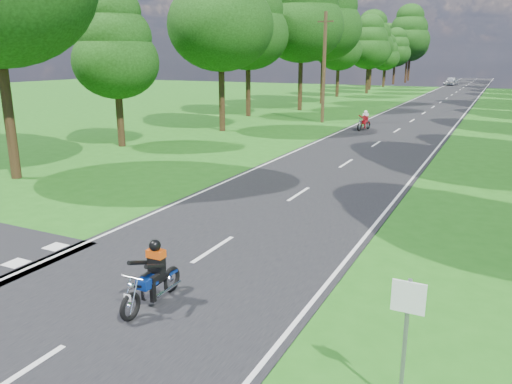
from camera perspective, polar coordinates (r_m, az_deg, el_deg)
The scene contains 9 objects.
ground at distance 11.55m, azimuth -10.11°, elevation -9.84°, with size 160.00×160.00×0.00m, color #1E5D15.
main_road at distance 58.88m, azimuth 20.34°, elevation 9.59°, with size 7.00×140.00×0.02m, color black.
road_markings at distance 57.04m, azimuth 19.98°, elevation 9.48°, with size 7.40×140.00×0.01m.
treeline at distance 68.66m, azimuth 23.24°, elevation 16.90°, with size 40.00×115.35×14.78m.
telegraph_pole at distance 38.39m, azimuth 7.78°, elevation 13.93°, with size 1.20×0.26×8.00m.
road_sign at distance 7.28m, azimuth 16.80°, elevation -14.26°, with size 0.45×0.07×2.00m.
rider_near_blue at distance 10.21m, azimuth -11.92°, elevation -9.17°, with size 0.53×1.60×1.33m, color navy, non-canonical shape.
rider_far_red at distance 34.80m, azimuth 12.26°, elevation 8.01°, with size 0.53×1.59×1.33m, color #9F0C14, non-canonical shape.
distant_car at distance 94.78m, azimuth 21.44°, elevation 11.73°, with size 1.72×4.28×1.46m, color silver.
Camera 1 is at (6.35, -8.34, 4.85)m, focal length 35.00 mm.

